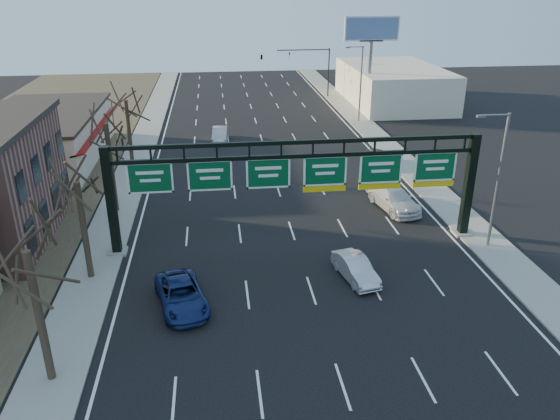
{
  "coord_description": "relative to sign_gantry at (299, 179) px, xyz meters",
  "views": [
    {
      "loc": [
        -5.03,
        -24.47,
        16.62
      ],
      "look_at": [
        -1.27,
        6.4,
        3.2
      ],
      "focal_mm": 35.0,
      "sensor_mm": 36.0,
      "label": 1
    }
  ],
  "objects": [
    {
      "name": "building_right_distant",
      "position": [
        19.84,
        42.0,
        -2.13
      ],
      "size": [
        12.0,
        20.0,
        5.0
      ],
      "primitive_type": "cube",
      "color": "beige",
      "rests_on": "ground"
    },
    {
      "name": "tree_mid",
      "position": [
        -12.96,
        7.0,
        3.23
      ],
      "size": [
        3.6,
        3.6,
        9.24
      ],
      "color": "#2F261A",
      "rests_on": "sidewalk_left"
    },
    {
      "name": "streetlight_far",
      "position": [
        12.31,
        32.0,
        0.45
      ],
      "size": [
        2.15,
        0.22,
        9.0
      ],
      "color": "slate",
      "rests_on": "sidewalk_right"
    },
    {
      "name": "car_blue_suv",
      "position": [
        -7.43,
        -6.77,
        -3.92
      ],
      "size": [
        3.45,
        5.48,
        1.41
      ],
      "primitive_type": "imported",
      "rotation": [
        0.0,
        0.0,
        0.23
      ],
      "color": "navy",
      "rests_on": "ground"
    },
    {
      "name": "ground",
      "position": [
        -0.16,
        -8.0,
        -4.63
      ],
      "size": [
        160.0,
        160.0,
        0.0
      ],
      "primitive_type": "plane",
      "color": "black",
      "rests_on": "ground"
    },
    {
      "name": "streetlight_near",
      "position": [
        12.31,
        -2.0,
        0.45
      ],
      "size": [
        2.15,
        0.22,
        9.0
      ],
      "color": "slate",
      "rests_on": "sidewalk_right"
    },
    {
      "name": "traffic_signal_mast",
      "position": [
        5.53,
        47.0,
        0.87
      ],
      "size": [
        10.16,
        0.54,
        7.0
      ],
      "color": "black",
      "rests_on": "ground"
    },
    {
      "name": "tree_far",
      "position": [
        -12.96,
        17.0,
        2.86
      ],
      "size": [
        3.6,
        3.6,
        8.86
      ],
      "color": "#2F261A",
      "rests_on": "sidewalk_left"
    },
    {
      "name": "billboard_right",
      "position": [
        14.84,
        36.98,
        4.43
      ],
      "size": [
        7.0,
        0.5,
        12.0
      ],
      "color": "slate",
      "rests_on": "ground"
    },
    {
      "name": "car_silver_distant",
      "position": [
        -4.7,
        25.47,
        -3.9
      ],
      "size": [
        1.87,
        4.55,
        1.47
      ],
      "primitive_type": "imported",
      "rotation": [
        0.0,
        0.0,
        -0.07
      ],
      "color": "#A4A3A8",
      "rests_on": "ground"
    },
    {
      "name": "car_silver_sedan",
      "position": [
        2.65,
        -5.02,
        -3.95
      ],
      "size": [
        2.26,
        4.33,
        1.36
      ],
      "primitive_type": "imported",
      "rotation": [
        0.0,
        0.0,
        0.21
      ],
      "color": "#B6B6BB",
      "rests_on": "ground"
    },
    {
      "name": "sign_gantry",
      "position": [
        0.0,
        0.0,
        0.0
      ],
      "size": [
        24.6,
        1.2,
        7.2
      ],
      "color": "black",
      "rests_on": "ground"
    },
    {
      "name": "tree_gantry",
      "position": [
        -12.96,
        -3.0,
        2.48
      ],
      "size": [
        3.6,
        3.6,
        8.48
      ],
      "color": "#2F261A",
      "rests_on": "sidewalk_left"
    },
    {
      "name": "car_grey_far",
      "position": [
        10.1,
        15.19,
        -3.91
      ],
      "size": [
        1.87,
        4.28,
        1.44
      ],
      "primitive_type": "imported",
      "rotation": [
        0.0,
        0.0,
        0.04
      ],
      "color": "#434548",
      "rests_on": "ground"
    },
    {
      "name": "sidewalk_right",
      "position": [
        12.64,
        12.0,
        -4.57
      ],
      "size": [
        3.0,
        120.0,
        0.12
      ],
      "primitive_type": "cube",
      "color": "gray",
      "rests_on": "ground"
    },
    {
      "name": "car_white_wagon",
      "position": [
        8.21,
        5.02,
        -3.81
      ],
      "size": [
        3.32,
        5.97,
        1.64
      ],
      "primitive_type": "imported",
      "rotation": [
        0.0,
        0.0,
        0.19
      ],
      "color": "silver",
      "rests_on": "ground"
    },
    {
      "name": "cream_strip",
      "position": [
        -21.64,
        21.0,
        -2.27
      ],
      "size": [
        10.9,
        18.4,
        4.7
      ],
      "color": "beige",
      "rests_on": "ground"
    },
    {
      "name": "lane_markings",
      "position": [
        -0.16,
        12.0,
        -4.62
      ],
      "size": [
        21.6,
        120.0,
        0.01
      ],
      "primitive_type": "cube",
      "color": "white",
      "rests_on": "ground"
    },
    {
      "name": "sidewalk_left",
      "position": [
        -12.96,
        12.0,
        -4.57
      ],
      "size": [
        3.0,
        120.0,
        0.12
      ],
      "primitive_type": "cube",
      "color": "gray",
      "rests_on": "ground"
    },
    {
      "name": "tree_near",
      "position": [
        -12.96,
        -12.0,
        2.86
      ],
      "size": [
        3.6,
        3.6,
        8.86
      ],
      "color": "#2F261A",
      "rests_on": "sidewalk_left"
    }
  ]
}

